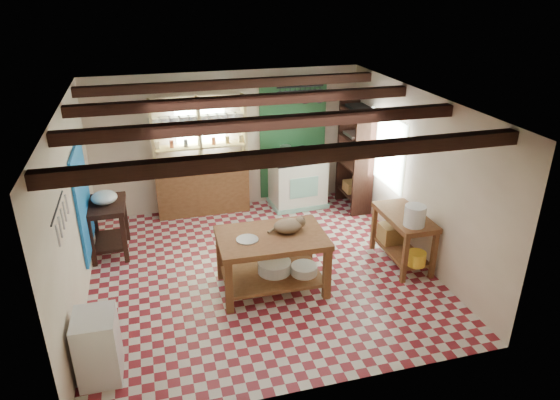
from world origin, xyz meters
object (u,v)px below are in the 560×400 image
object	(u,v)px
work_table	(272,262)
cat	(288,226)
right_counter	(402,239)
stove	(298,181)
prep_table	(109,228)
white_cabinet	(98,347)

from	to	relation	value
work_table	cat	world-z (taller)	cat
work_table	right_counter	bearing A→B (deg)	5.28
stove	prep_table	size ratio (longest dim) A/B	1.17
stove	white_cabinet	world-z (taller)	stove
work_table	cat	size ratio (longest dim) A/B	3.63
prep_table	white_cabinet	world-z (taller)	prep_table
stove	prep_table	bearing A→B (deg)	-167.65
stove	right_counter	distance (m)	2.66
prep_table	cat	world-z (taller)	cat
white_cabinet	prep_table	bearing A→B (deg)	91.02
prep_table	right_counter	world-z (taller)	prep_table
cat	work_table	bearing A→B (deg)	-178.69
white_cabinet	cat	bearing A→B (deg)	27.29
right_counter	white_cabinet	bearing A→B (deg)	-163.07
prep_table	right_counter	size ratio (longest dim) A/B	0.76
stove	cat	world-z (taller)	cat
prep_table	cat	distance (m)	3.03
white_cabinet	cat	distance (m)	2.86
right_counter	work_table	bearing A→B (deg)	-175.96
work_table	white_cabinet	size ratio (longest dim) A/B	1.87
white_cabinet	right_counter	distance (m)	4.60
right_counter	cat	distance (m)	1.95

